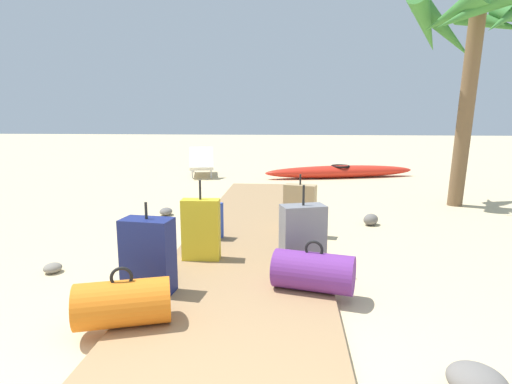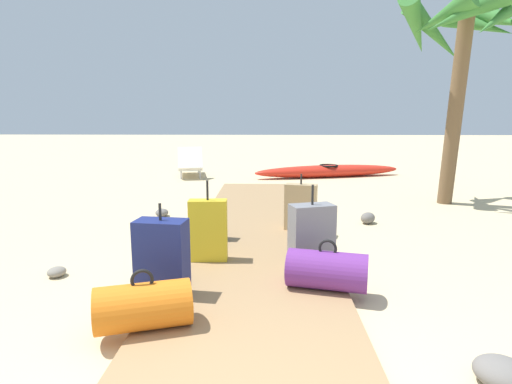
{
  "view_description": "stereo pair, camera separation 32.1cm",
  "coord_description": "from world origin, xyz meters",
  "px_view_note": "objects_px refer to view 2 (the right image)",
  "views": [
    {
      "loc": [
        0.46,
        -1.37,
        1.61
      ],
      "look_at": [
        -0.03,
        4.43,
        0.55
      ],
      "focal_mm": 29.97,
      "sensor_mm": 36.0,
      "label": 1
    },
    {
      "loc": [
        0.13,
        -1.39,
        1.61
      ],
      "look_at": [
        -0.03,
        4.43,
        0.55
      ],
      "focal_mm": 29.97,
      "sensor_mm": 36.0,
      "label": 2
    }
  ],
  "objects_px": {
    "duffel_bag_purple": "(327,270)",
    "backpack_blue": "(213,218)",
    "palm_tree_far_right": "(461,36)",
    "lounge_chair": "(190,164)",
    "suitcase_tan": "(301,207)",
    "suitcase_navy": "(162,258)",
    "duffel_bag_orange": "(143,306)",
    "kayak": "(328,171)",
    "suitcase_grey": "(312,236)",
    "suitcase_yellow": "(208,230)"
  },
  "relations": [
    {
      "from": "lounge_chair",
      "to": "duffel_bag_orange",
      "type": "bearing_deg",
      "value": -82.03
    },
    {
      "from": "suitcase_grey",
      "to": "kayak",
      "type": "relative_size",
      "value": 0.21
    },
    {
      "from": "suitcase_tan",
      "to": "lounge_chair",
      "type": "bearing_deg",
      "value": 114.39
    },
    {
      "from": "duffel_bag_purple",
      "to": "backpack_blue",
      "type": "bearing_deg",
      "value": 128.28
    },
    {
      "from": "duffel_bag_purple",
      "to": "backpack_blue",
      "type": "distance_m",
      "value": 1.94
    },
    {
      "from": "palm_tree_far_right",
      "to": "lounge_chair",
      "type": "relative_size",
      "value": 2.28
    },
    {
      "from": "suitcase_navy",
      "to": "lounge_chair",
      "type": "relative_size",
      "value": 0.5
    },
    {
      "from": "backpack_blue",
      "to": "suitcase_yellow",
      "type": "bearing_deg",
      "value": -86.59
    },
    {
      "from": "suitcase_grey",
      "to": "palm_tree_far_right",
      "type": "xyz_separation_m",
      "value": [
        2.8,
        3.5,
        2.51
      ]
    },
    {
      "from": "duffel_bag_purple",
      "to": "backpack_blue",
      "type": "height_order",
      "value": "backpack_blue"
    },
    {
      "from": "duffel_bag_orange",
      "to": "lounge_chair",
      "type": "height_order",
      "value": "lounge_chair"
    },
    {
      "from": "suitcase_navy",
      "to": "palm_tree_far_right",
      "type": "bearing_deg",
      "value": 45.55
    },
    {
      "from": "backpack_blue",
      "to": "lounge_chair",
      "type": "distance_m",
      "value": 6.1
    },
    {
      "from": "duffel_bag_orange",
      "to": "kayak",
      "type": "distance_m",
      "value": 8.61
    },
    {
      "from": "suitcase_tan",
      "to": "backpack_blue",
      "type": "bearing_deg",
      "value": -157.06
    },
    {
      "from": "duffel_bag_purple",
      "to": "palm_tree_far_right",
      "type": "bearing_deg",
      "value": 56.21
    },
    {
      "from": "suitcase_yellow",
      "to": "lounge_chair",
      "type": "relative_size",
      "value": 0.53
    },
    {
      "from": "duffel_bag_orange",
      "to": "suitcase_tan",
      "type": "bearing_deg",
      "value": 64.16
    },
    {
      "from": "backpack_blue",
      "to": "suitcase_grey",
      "type": "bearing_deg",
      "value": -40.36
    },
    {
      "from": "suitcase_yellow",
      "to": "duffel_bag_orange",
      "type": "height_order",
      "value": "suitcase_yellow"
    },
    {
      "from": "suitcase_tan",
      "to": "duffel_bag_purple",
      "type": "relative_size",
      "value": 0.99
    },
    {
      "from": "suitcase_tan",
      "to": "duffel_bag_orange",
      "type": "height_order",
      "value": "suitcase_tan"
    },
    {
      "from": "backpack_blue",
      "to": "lounge_chair",
      "type": "relative_size",
      "value": 0.32
    },
    {
      "from": "duffel_bag_purple",
      "to": "kayak",
      "type": "height_order",
      "value": "duffel_bag_purple"
    },
    {
      "from": "duffel_bag_orange",
      "to": "kayak",
      "type": "height_order",
      "value": "duffel_bag_orange"
    },
    {
      "from": "duffel_bag_orange",
      "to": "lounge_chair",
      "type": "xyz_separation_m",
      "value": [
        -1.15,
        8.22,
        0.08
      ]
    },
    {
      "from": "suitcase_grey",
      "to": "duffel_bag_orange",
      "type": "bearing_deg",
      "value": -135.18
    },
    {
      "from": "suitcase_grey",
      "to": "duffel_bag_orange",
      "type": "xyz_separation_m",
      "value": [
        -1.33,
        -1.33,
        -0.15
      ]
    },
    {
      "from": "suitcase_tan",
      "to": "palm_tree_far_right",
      "type": "height_order",
      "value": "palm_tree_far_right"
    },
    {
      "from": "suitcase_navy",
      "to": "duffel_bag_orange",
      "type": "xyz_separation_m",
      "value": [
        0.01,
        -0.6,
        -0.16
      ]
    },
    {
      "from": "palm_tree_far_right",
      "to": "kayak",
      "type": "relative_size",
      "value": 0.93
    },
    {
      "from": "suitcase_navy",
      "to": "suitcase_grey",
      "type": "relative_size",
      "value": 0.95
    },
    {
      "from": "suitcase_navy",
      "to": "suitcase_grey",
      "type": "distance_m",
      "value": 1.53
    },
    {
      "from": "suitcase_tan",
      "to": "palm_tree_far_right",
      "type": "bearing_deg",
      "value": 36.45
    },
    {
      "from": "suitcase_navy",
      "to": "suitcase_tan",
      "type": "relative_size",
      "value": 1.06
    },
    {
      "from": "suitcase_navy",
      "to": "duffel_bag_orange",
      "type": "distance_m",
      "value": 0.62
    },
    {
      "from": "backpack_blue",
      "to": "lounge_chair",
      "type": "height_order",
      "value": "lounge_chair"
    },
    {
      "from": "suitcase_yellow",
      "to": "palm_tree_far_right",
      "type": "distance_m",
      "value": 5.69
    },
    {
      "from": "kayak",
      "to": "duffel_bag_orange",
      "type": "bearing_deg",
      "value": -106.65
    },
    {
      "from": "suitcase_tan",
      "to": "palm_tree_far_right",
      "type": "xyz_separation_m",
      "value": [
        2.81,
        2.07,
        2.53
      ]
    },
    {
      "from": "suitcase_tan",
      "to": "duffel_bag_purple",
      "type": "height_order",
      "value": "suitcase_tan"
    },
    {
      "from": "backpack_blue",
      "to": "lounge_chair",
      "type": "bearing_deg",
      "value": 102.95
    },
    {
      "from": "suitcase_grey",
      "to": "palm_tree_far_right",
      "type": "distance_m",
      "value": 5.14
    },
    {
      "from": "duffel_bag_orange",
      "to": "lounge_chair",
      "type": "relative_size",
      "value": 0.46
    },
    {
      "from": "duffel_bag_orange",
      "to": "suitcase_yellow",
      "type": "bearing_deg",
      "value": 80.0
    },
    {
      "from": "suitcase_grey",
      "to": "suitcase_tan",
      "type": "bearing_deg",
      "value": 90.16
    },
    {
      "from": "suitcase_tan",
      "to": "kayak",
      "type": "relative_size",
      "value": 0.19
    },
    {
      "from": "suitcase_tan",
      "to": "duffel_bag_orange",
      "type": "relative_size",
      "value": 1.01
    },
    {
      "from": "suitcase_navy",
      "to": "suitcase_grey",
      "type": "height_order",
      "value": "suitcase_grey"
    },
    {
      "from": "kayak",
      "to": "suitcase_grey",
      "type": "bearing_deg",
      "value": -99.29
    }
  ]
}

